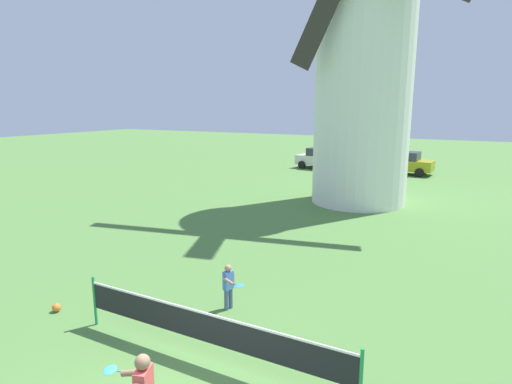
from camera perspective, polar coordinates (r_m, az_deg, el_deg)
name	(u,v)px	position (r m, az deg, el deg)	size (l,w,h in m)	color
windmill	(365,47)	(20.99, 14.55, 18.46)	(9.34, 5.19, 15.48)	white
tennis_net	(205,327)	(8.14, -6.95, -17.77)	(5.80, 0.06, 1.10)	#238E4C
player_far	(229,284)	(9.95, -3.69, -12.39)	(0.66, 0.59, 1.09)	slate
stray_ball	(56,308)	(11.06, -25.45, -13.98)	(0.19, 0.19, 0.19)	orange
parked_car_cream	(324,158)	(31.92, 9.20, 4.54)	(4.30, 2.39, 1.56)	silver
parked_car_mustard	(400,162)	(31.03, 19.00, 3.85)	(4.39, 2.11, 1.56)	#999919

